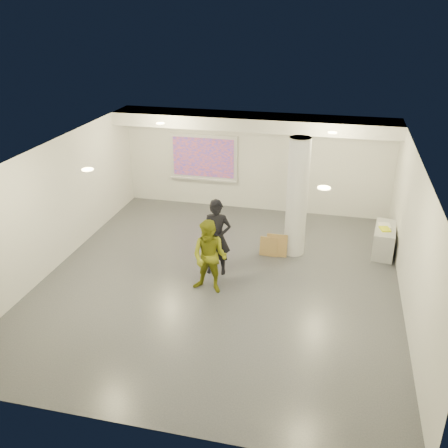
% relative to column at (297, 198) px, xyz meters
% --- Properties ---
extents(floor, '(8.00, 9.00, 0.01)m').
position_rel_column_xyz_m(floor, '(-1.50, -1.80, -1.50)').
color(floor, '#3B3D43').
rests_on(floor, ground).
extents(ceiling, '(8.00, 9.00, 0.01)m').
position_rel_column_xyz_m(ceiling, '(-1.50, -1.80, 1.50)').
color(ceiling, silver).
rests_on(ceiling, floor).
extents(wall_back, '(8.00, 0.01, 3.00)m').
position_rel_column_xyz_m(wall_back, '(-1.50, 2.70, 0.00)').
color(wall_back, silver).
rests_on(wall_back, floor).
extents(wall_front, '(8.00, 0.01, 3.00)m').
position_rel_column_xyz_m(wall_front, '(-1.50, -6.30, 0.00)').
color(wall_front, silver).
rests_on(wall_front, floor).
extents(wall_left, '(0.01, 9.00, 3.00)m').
position_rel_column_xyz_m(wall_left, '(-5.50, -1.80, 0.00)').
color(wall_left, silver).
rests_on(wall_left, floor).
extents(wall_right, '(0.01, 9.00, 3.00)m').
position_rel_column_xyz_m(wall_right, '(2.50, -1.80, 0.00)').
color(wall_right, silver).
rests_on(wall_right, floor).
extents(soffit_band, '(8.00, 1.10, 0.36)m').
position_rel_column_xyz_m(soffit_band, '(-1.50, 2.15, 1.32)').
color(soffit_band, silver).
rests_on(soffit_band, ceiling).
extents(downlight_nw, '(0.22, 0.22, 0.02)m').
position_rel_column_xyz_m(downlight_nw, '(-3.70, 0.70, 1.48)').
color(downlight_nw, '#FFE697').
rests_on(downlight_nw, ceiling).
extents(downlight_ne, '(0.22, 0.22, 0.02)m').
position_rel_column_xyz_m(downlight_ne, '(0.70, 0.70, 1.48)').
color(downlight_ne, '#FFE697').
rests_on(downlight_ne, ceiling).
extents(downlight_sw, '(0.22, 0.22, 0.02)m').
position_rel_column_xyz_m(downlight_sw, '(-3.70, -3.30, 1.48)').
color(downlight_sw, '#FFE697').
rests_on(downlight_sw, ceiling).
extents(downlight_se, '(0.22, 0.22, 0.02)m').
position_rel_column_xyz_m(downlight_se, '(0.70, -3.30, 1.48)').
color(downlight_se, '#FFE697').
rests_on(downlight_se, ceiling).
extents(column, '(0.52, 0.52, 3.00)m').
position_rel_column_xyz_m(column, '(0.00, 0.00, 0.00)').
color(column, silver).
rests_on(column, floor).
extents(projection_screen, '(2.10, 0.13, 1.42)m').
position_rel_column_xyz_m(projection_screen, '(-3.10, 2.65, 0.03)').
color(projection_screen, silver).
rests_on(projection_screen, wall_back).
extents(credenza, '(0.62, 1.25, 0.70)m').
position_rel_column_xyz_m(credenza, '(2.22, 0.52, -1.15)').
color(credenza, '#9EA0A3').
rests_on(credenza, floor).
extents(papers_stack, '(0.31, 0.38, 0.02)m').
position_rel_column_xyz_m(papers_stack, '(2.20, 0.62, -0.79)').
color(papers_stack, silver).
rests_on(papers_stack, credenza).
extents(postit_pad, '(0.30, 0.36, 0.03)m').
position_rel_column_xyz_m(postit_pad, '(2.19, 0.38, -0.78)').
color(postit_pad, '#D6E415').
rests_on(postit_pad, credenza).
extents(cardboard_back, '(0.52, 0.18, 0.57)m').
position_rel_column_xyz_m(cardboard_back, '(-0.41, -0.27, -1.22)').
color(cardboard_back, '#9F7B44').
rests_on(cardboard_back, floor).
extents(cardboard_front, '(0.45, 0.16, 0.49)m').
position_rel_column_xyz_m(cardboard_front, '(-0.60, -0.31, -1.25)').
color(cardboard_front, '#9F7B44').
rests_on(cardboard_front, floor).
extents(woman, '(0.71, 0.51, 1.82)m').
position_rel_column_xyz_m(woman, '(-1.66, -1.44, -0.59)').
color(woman, black).
rests_on(woman, floor).
extents(man, '(0.89, 0.73, 1.68)m').
position_rel_column_xyz_m(man, '(-1.61, -2.27, -0.66)').
color(man, olive).
rests_on(man, floor).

